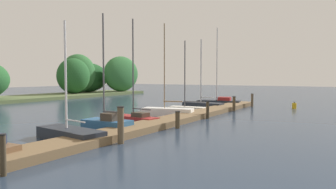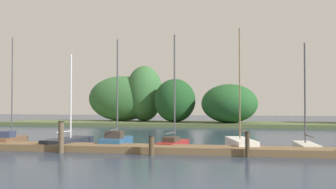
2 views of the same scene
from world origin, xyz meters
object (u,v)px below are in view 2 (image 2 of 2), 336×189
sailboat_0 (11,140)px  sailboat_5 (306,145)px  sailboat_1 (70,142)px  sailboat_3 (174,142)px  sailboat_4 (240,143)px  sailboat_2 (117,141)px  mooring_piling_2 (151,145)px  mooring_piling_1 (61,137)px  mooring_piling_3 (247,144)px

sailboat_0 → sailboat_5: bearing=-91.8°
sailboat_1 → sailboat_3: 6.01m
sailboat_4 → sailboat_5: (3.46, 0.18, -0.03)m
sailboat_2 → mooring_piling_2: sailboat_2 is taller
sailboat_3 → mooring_piling_1: size_ratio=4.00×
sailboat_0 → sailboat_3: 9.76m
mooring_piling_2 → sailboat_2: bearing=133.4°
sailboat_0 → sailboat_2: (6.53, 0.16, 0.03)m
sailboat_0 → sailboat_5: 16.93m
sailboat_3 → sailboat_4: sailboat_4 is taller
sailboat_2 → mooring_piling_3: sailboat_2 is taller
sailboat_4 → mooring_piling_2: 5.40m
sailboat_1 → sailboat_4: (9.68, 0.72, 0.02)m
sailboat_4 → sailboat_2: bearing=80.7°
sailboat_3 → sailboat_5: size_ratio=1.11×
sailboat_1 → mooring_piling_3: sailboat_1 is taller
sailboat_5 → mooring_piling_3: (-3.10, -3.34, 0.30)m
mooring_piling_2 → sailboat_5: bearing=24.8°
sailboat_4 → mooring_piling_1: 9.57m
sailboat_1 → sailboat_5: size_ratio=0.93×
sailboat_0 → mooring_piling_1: 5.16m
sailboat_1 → sailboat_4: size_ratio=0.80×
sailboat_3 → sailboat_4: bearing=-80.9°
sailboat_2 → mooring_piling_2: bearing=-137.3°
sailboat_2 → sailboat_1: bearing=93.7°
mooring_piling_3 → sailboat_3: bearing=142.2°
sailboat_3 → mooring_piling_2: size_ratio=6.72×
sailboat_0 → mooring_piling_2: size_ratio=6.74×
sailboat_4 → sailboat_5: 3.46m
sailboat_0 → mooring_piling_1: (4.46, -2.57, 0.43)m
sailboat_0 → sailboat_2: 6.53m
sailboat_3 → mooring_piling_3: size_ratio=5.35×
sailboat_1 → mooring_piling_3: bearing=-95.5°
sailboat_1 → sailboat_2: sailboat_2 is taller
mooring_piling_1 → mooring_piling_3: (9.34, 0.08, -0.20)m
sailboat_0 → mooring_piling_1: sailboat_0 is taller
mooring_piling_2 → sailboat_4: bearing=38.6°
mooring_piling_1 → mooring_piling_3: 9.35m
sailboat_2 → mooring_piling_2: (2.71, -2.86, 0.08)m
sailboat_1 → sailboat_3: (5.97, 0.71, 0.02)m
sailboat_3 → sailboat_5: (7.17, 0.19, -0.03)m
mooring_piling_1 → mooring_piling_3: mooring_piling_1 is taller
sailboat_2 → mooring_piling_3: (7.28, -2.65, 0.20)m
sailboat_1 → sailboat_5: bearing=-77.9°
mooring_piling_2 → mooring_piling_3: bearing=2.6°
sailboat_1 → mooring_piling_1: (0.69, -2.52, 0.50)m
sailboat_2 → sailboat_5: 10.40m
mooring_piling_2 → mooring_piling_1: bearing=178.5°
sailboat_0 → sailboat_2: size_ratio=1.04×
sailboat_0 → sailboat_1: sailboat_0 is taller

